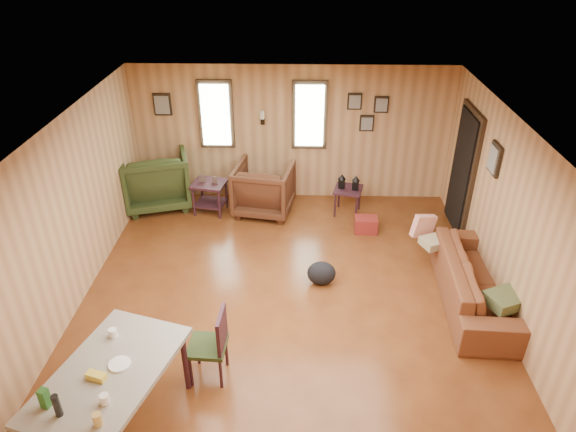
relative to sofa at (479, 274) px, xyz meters
name	(u,v)px	position (x,y,z in m)	size (l,w,h in m)	color
room	(301,211)	(-2.33, 0.26, 0.78)	(5.54, 6.04, 2.44)	brown
sofa	(479,274)	(0.00, 0.00, 0.00)	(2.19, 0.64, 0.86)	brown
recliner_brown	(264,186)	(-2.96, 2.37, 0.06)	(0.94, 0.88, 0.97)	#4A2616
recliner_green	(156,176)	(-4.87, 2.58, 0.13)	(1.09, 1.02, 1.12)	#2D3B1A
end_table	(210,192)	(-3.89, 2.33, -0.04)	(0.63, 0.59, 0.69)	#371822
side_table	(348,187)	(-1.52, 2.34, 0.07)	(0.55, 0.55, 0.73)	#371822
cooler	(366,225)	(-1.26, 1.73, -0.30)	(0.37, 0.27, 0.26)	maroon
backpack	(321,273)	(-2.03, 0.32, -0.26)	(0.47, 0.40, 0.34)	black
sofa_pillows	(464,264)	(-0.17, 0.12, 0.08)	(1.17, 1.91, 0.40)	#4B542F
dining_table	(109,378)	(-4.11, -2.12, 0.29)	(1.34, 1.76, 1.02)	gray
dining_chair	(213,342)	(-3.25, -1.39, 0.07)	(0.43, 0.43, 0.89)	#2D3B1A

